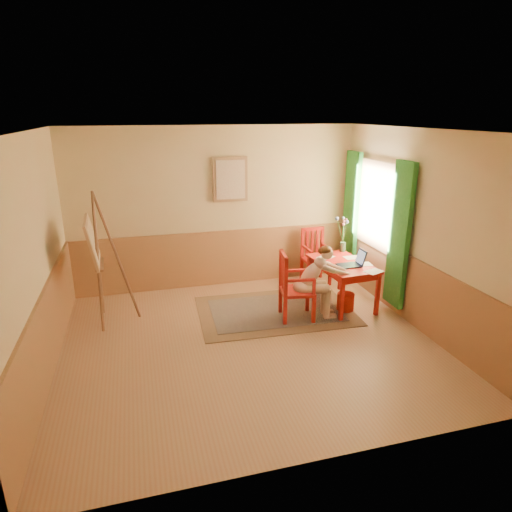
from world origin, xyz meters
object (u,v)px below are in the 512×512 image
object	(u,v)px
chair_back	(315,256)
table	(342,268)
figure	(316,279)
laptop	(353,263)
chair_left	(294,287)
easel	(96,247)

from	to	relation	value
chair_back	table	bearing A→B (deg)	-88.99
figure	table	bearing A→B (deg)	29.63
figure	laptop	size ratio (longest dim) A/B	2.76
chair_left	laptop	world-z (taller)	chair_left
table	easel	bearing A→B (deg)	174.47
figure	easel	world-z (taller)	easel
table	chair_left	distance (m)	0.98
table	chair_back	size ratio (longest dim) A/B	1.26
chair_left	figure	xyz separation A→B (m)	(0.33, -0.04, 0.11)
laptop	easel	size ratio (longest dim) A/B	0.21
chair_left	figure	distance (m)	0.35
laptop	chair_back	bearing A→B (deg)	94.81
easel	figure	bearing A→B (deg)	-12.70
chair_left	easel	size ratio (longest dim) A/B	0.53
table	chair_left	size ratio (longest dim) A/B	1.20
table	figure	world-z (taller)	figure
chair_back	laptop	distance (m)	1.28
chair_left	laptop	xyz separation A→B (m)	(1.02, 0.12, 0.25)
table	laptop	world-z (taller)	laptop
chair_back	easel	distance (m)	3.81
table	chair_back	world-z (taller)	chair_back
chair_back	figure	world-z (taller)	figure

